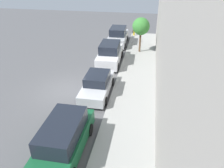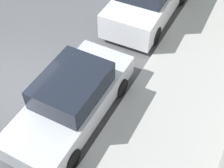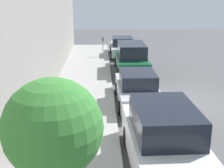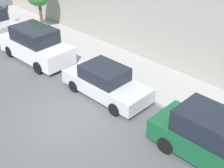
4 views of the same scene
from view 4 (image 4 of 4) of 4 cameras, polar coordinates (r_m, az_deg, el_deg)
ground_plane at (r=13.95m, az=-8.12°, el=-6.04°), size 60.00×60.00×0.00m
sidewalk at (r=16.88m, az=5.46°, el=1.63°), size 3.18×32.00×0.15m
parked_minivan_second at (r=11.83m, az=18.73°, el=-9.85°), size 2.02×4.91×1.90m
parked_sedan_third at (r=14.89m, az=-1.17°, el=0.31°), size 1.92×4.51×1.54m
parked_suv_fourth at (r=18.78m, az=-13.77°, el=6.95°), size 2.10×4.85×1.98m
parking_meter_far at (r=24.39m, az=-18.50°, el=12.25°), size 0.11×0.15×1.52m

